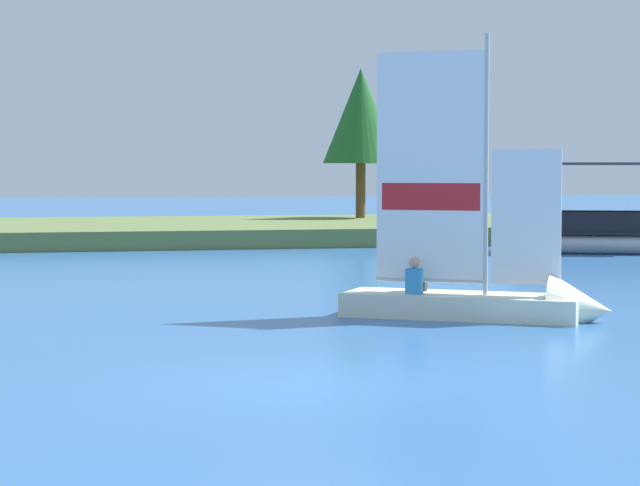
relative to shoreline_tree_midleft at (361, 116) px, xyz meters
The scene contains 6 objects.
ground_plane 35.87m from the shoreline_tree_midleft, 105.32° to the right, with size 200.00×200.00×0.00m, color #2D609E.
shore_bank 10.77m from the shoreline_tree_midleft, 163.43° to the right, with size 80.00×12.68×0.63m, color #5B703D.
shoreline_tree_midleft is the anchor object (origin of this frame).
wooden_dock 13.83m from the shoreline_tree_midleft, 61.48° to the right, with size 1.62×5.65×0.36m, color brown.
sailboat 29.35m from the shoreline_tree_midleft, 99.43° to the right, with size 4.70×3.59×5.42m.
pontoon_boat 14.42m from the shoreline_tree_midleft, 70.25° to the right, with size 6.59×4.17×2.84m.
Camera 1 is at (-3.18, -14.76, 2.64)m, focal length 69.34 mm.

